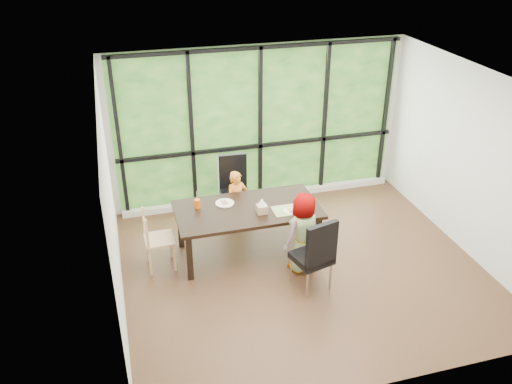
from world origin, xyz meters
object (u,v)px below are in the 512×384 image
at_px(chair_interior_leather, 312,253).
at_px(child_toddler, 237,202).
at_px(dining_table, 248,230).
at_px(chair_end_beech, 159,239).
at_px(green_cup, 307,206).
at_px(tissue_box, 262,209).
at_px(child_older, 301,233).
at_px(chair_window_leather, 235,190).
at_px(orange_cup, 197,204).
at_px(plate_far, 225,203).
at_px(plate_near, 291,211).

height_order(chair_interior_leather, child_toddler, chair_interior_leather).
xyz_separation_m(dining_table, chair_end_beech, (-1.29, -0.02, 0.08)).
relative_size(green_cup, tissue_box, 0.79).
xyz_separation_m(chair_end_beech, child_older, (1.90, -0.57, 0.14)).
height_order(chair_window_leather, child_toddler, chair_window_leather).
bearing_deg(chair_interior_leather, green_cup, -119.90).
xyz_separation_m(child_toddler, child_older, (0.61, -1.22, 0.08)).
bearing_deg(orange_cup, plate_far, 2.24).
xyz_separation_m(chair_window_leather, plate_far, (-0.34, -0.78, 0.22)).
bearing_deg(chair_end_beech, chair_interior_leather, -119.61).
distance_m(child_toddler, orange_cup, 0.87).
height_order(dining_table, chair_window_leather, chair_window_leather).
bearing_deg(green_cup, plate_far, 156.06).
xyz_separation_m(chair_window_leather, child_older, (0.56, -1.58, 0.05)).
height_order(chair_window_leather, chair_interior_leather, same).
bearing_deg(chair_interior_leather, plate_near, -102.17).
bearing_deg(plate_near, chair_end_beech, 172.69).
bearing_deg(child_older, green_cup, -146.81).
bearing_deg(chair_window_leather, plate_near, -63.93).
bearing_deg(child_toddler, tissue_box, -97.27).
xyz_separation_m(chair_end_beech, tissue_box, (1.45, -0.16, 0.36)).
bearing_deg(plate_far, dining_table, -37.32).
bearing_deg(chair_end_beech, plate_far, -78.53).
bearing_deg(dining_table, plate_far, 142.68).
xyz_separation_m(dining_table, child_toddler, (0.00, 0.63, 0.14)).
bearing_deg(dining_table, orange_cup, 163.69).
bearing_deg(chair_end_beech, chair_window_leather, -54.61).
bearing_deg(child_older, chair_interior_leather, 65.16).
relative_size(dining_table, child_toddler, 2.00).
height_order(chair_interior_leather, tissue_box, chair_interior_leather).
distance_m(chair_interior_leather, plate_near, 0.80).
bearing_deg(tissue_box, dining_table, 132.23).
height_order(dining_table, tissue_box, tissue_box).
distance_m(dining_table, chair_window_leather, 1.01).
relative_size(chair_interior_leather, chair_end_beech, 1.20).
bearing_deg(chair_interior_leather, chair_window_leather, -89.26).
height_order(chair_end_beech, tissue_box, chair_end_beech).
xyz_separation_m(child_toddler, plate_far, (-0.29, -0.42, 0.24)).
bearing_deg(green_cup, dining_table, 161.62).
xyz_separation_m(chair_window_leather, tissue_box, (0.11, -1.17, 0.27)).
xyz_separation_m(chair_window_leather, green_cup, (0.76, -1.26, 0.27)).
distance_m(chair_interior_leather, child_toddler, 1.76).
xyz_separation_m(plate_near, green_cup, (0.24, -0.02, 0.05)).
distance_m(chair_interior_leather, chair_end_beech, 2.15).
height_order(child_older, plate_near, child_older).
bearing_deg(plate_far, tissue_box, -41.54).
xyz_separation_m(chair_window_leather, plate_near, (0.52, -1.25, 0.22)).
xyz_separation_m(child_toddler, green_cup, (0.81, -0.90, 0.29)).
height_order(chair_end_beech, green_cup, chair_end_beech).
bearing_deg(tissue_box, chair_interior_leather, -62.17).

